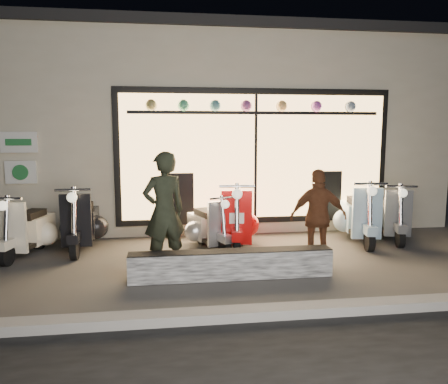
{
  "coord_description": "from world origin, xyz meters",
  "views": [
    {
      "loc": [
        -0.99,
        -6.48,
        2.04
      ],
      "look_at": [
        -0.01,
        0.6,
        1.05
      ],
      "focal_mm": 35.0,
      "sensor_mm": 36.0,
      "label": 1
    }
  ],
  "objects_px": {
    "graffiti_barrier": "(231,264)",
    "scooter_red": "(235,220)",
    "woman": "(318,217)",
    "man": "(164,211)",
    "scooter_silver": "(207,226)"
  },
  "relations": [
    {
      "from": "graffiti_barrier",
      "to": "scooter_red",
      "type": "relative_size",
      "value": 1.77
    },
    {
      "from": "graffiti_barrier",
      "to": "woman",
      "type": "height_order",
      "value": "woman"
    },
    {
      "from": "scooter_red",
      "to": "woman",
      "type": "bearing_deg",
      "value": -42.24
    },
    {
      "from": "woman",
      "to": "scooter_red",
      "type": "bearing_deg",
      "value": -41.24
    },
    {
      "from": "man",
      "to": "woman",
      "type": "xyz_separation_m",
      "value": [
        2.36,
        -0.02,
        -0.14
      ]
    },
    {
      "from": "scooter_red",
      "to": "man",
      "type": "xyz_separation_m",
      "value": [
        -1.27,
        -1.26,
        0.42
      ]
    },
    {
      "from": "scooter_silver",
      "to": "man",
      "type": "distance_m",
      "value": 1.48
    },
    {
      "from": "graffiti_barrier",
      "to": "scooter_red",
      "type": "height_order",
      "value": "scooter_red"
    },
    {
      "from": "scooter_silver",
      "to": "scooter_red",
      "type": "distance_m",
      "value": 0.53
    },
    {
      "from": "scooter_red",
      "to": "scooter_silver",
      "type": "bearing_deg",
      "value": -162.37
    },
    {
      "from": "woman",
      "to": "scooter_silver",
      "type": "bearing_deg",
      "value": -28.01
    },
    {
      "from": "scooter_silver",
      "to": "scooter_red",
      "type": "relative_size",
      "value": 0.83
    },
    {
      "from": "man",
      "to": "woman",
      "type": "bearing_deg",
      "value": 159.49
    },
    {
      "from": "man",
      "to": "scooter_red",
      "type": "bearing_deg",
      "value": -155.2
    },
    {
      "from": "graffiti_barrier",
      "to": "scooter_red",
      "type": "xyz_separation_m",
      "value": [
        0.35,
        1.8,
        0.26
      ]
    }
  ]
}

